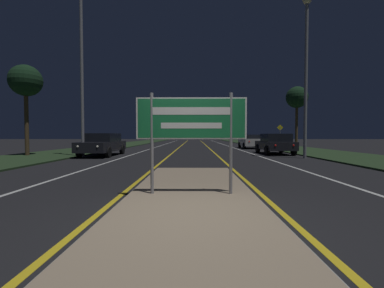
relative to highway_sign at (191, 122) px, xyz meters
The scene contains 19 objects.
ground_plane 2.12m from the highway_sign, 90.00° to the right, with size 160.00×160.00×0.00m, color black.
median_island 1.57m from the highway_sign, 90.00° to the left, with size 2.78×8.70×0.10m.
verge_left 20.96m from the highway_sign, 117.03° to the left, with size 5.00×100.00×0.08m.
verge_right 20.96m from the highway_sign, 62.97° to the left, with size 5.00×100.00×0.08m.
centre_line_yellow_left 23.73m from the highway_sign, 93.82° to the left, with size 0.12×70.00×0.01m.
centre_line_yellow_right 23.73m from the highway_sign, 86.18° to the left, with size 0.12×70.00×0.01m.
lane_line_white_left 24.05m from the highway_sign, 100.08° to the left, with size 0.12×70.00×0.01m.
lane_line_white_right 24.05m from the highway_sign, 79.92° to the left, with size 0.12×70.00×0.01m.
edge_line_white_left 24.75m from the highway_sign, 106.95° to the left, with size 0.10×70.00×0.01m.
edge_line_white_right 24.75m from the highway_sign, 73.05° to the left, with size 0.10×70.00×0.01m.
highway_sign is the anchor object (origin of this frame).
streetlight_left_near 13.12m from the highway_sign, 123.89° to the left, with size 0.57×0.57×11.05m.
streetlight_right_near 12.17m from the highway_sign, 55.59° to the left, with size 0.50×0.50×9.26m.
car_receding_0 14.14m from the highway_sign, 65.72° to the left, with size 2.00×4.09×1.44m.
car_receding_1 21.29m from the highway_sign, 74.25° to the left, with size 2.03×4.08×1.38m.
car_approaching_0 12.75m from the highway_sign, 117.69° to the left, with size 1.92×4.79×1.46m.
warning_sign 22.29m from the highway_sign, 66.99° to the left, with size 0.60×0.06×2.32m.
roadside_palm_left 15.10m from the highway_sign, 134.75° to the left, with size 1.93×1.93×5.61m.
roadside_palm_right 20.91m from the highway_sign, 62.64° to the left, with size 1.97×1.97×5.73m.
Camera 1 is at (0.06, -4.05, 1.35)m, focal length 24.00 mm.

